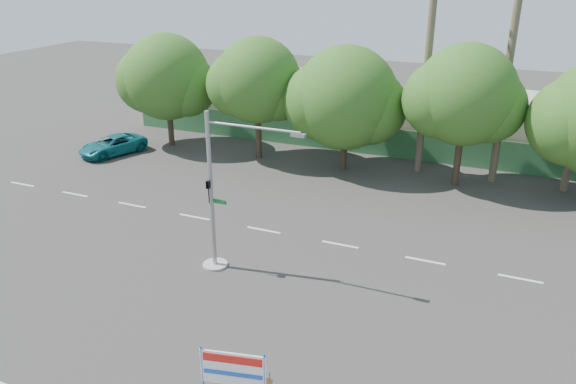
% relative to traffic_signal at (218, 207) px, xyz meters
% --- Properties ---
extents(ground, '(120.00, 120.00, 0.00)m').
position_rel_traffic_signal_xyz_m(ground, '(2.20, -3.98, -2.92)').
color(ground, '#33302D').
rests_on(ground, ground).
extents(fence, '(38.00, 0.08, 2.00)m').
position_rel_traffic_signal_xyz_m(fence, '(2.20, 17.52, -1.92)').
color(fence, '#336B3D').
rests_on(fence, ground).
extents(building_left, '(12.00, 8.00, 4.00)m').
position_rel_traffic_signal_xyz_m(building_left, '(-7.80, 22.02, -0.92)').
color(building_left, '#BBAC95').
rests_on(building_left, ground).
extents(building_right, '(14.00, 8.00, 3.60)m').
position_rel_traffic_signal_xyz_m(building_right, '(10.20, 22.02, -1.12)').
color(building_right, '#BBAC95').
rests_on(building_right, ground).
extents(tree_far_left, '(7.14, 6.00, 7.96)m').
position_rel_traffic_signal_xyz_m(tree_far_left, '(-11.85, 14.02, 1.84)').
color(tree_far_left, '#473828').
rests_on(tree_far_left, ground).
extents(tree_left, '(6.66, 5.60, 8.07)m').
position_rel_traffic_signal_xyz_m(tree_left, '(-4.85, 14.02, 2.14)').
color(tree_left, '#473828').
rests_on(tree_left, ground).
extents(tree_center, '(7.62, 6.40, 7.85)m').
position_rel_traffic_signal_xyz_m(tree_center, '(1.14, 14.02, 1.55)').
color(tree_center, '#473828').
rests_on(tree_center, ground).
extents(tree_right, '(6.90, 5.80, 8.36)m').
position_rel_traffic_signal_xyz_m(tree_right, '(8.15, 14.02, 2.32)').
color(tree_right, '#473828').
rests_on(tree_right, ground).
extents(palm_tall, '(3.73, 3.79, 17.45)m').
position_rel_traffic_signal_xyz_m(palm_tall, '(10.20, 15.52, 7.55)').
color(palm_tall, '#70604C').
rests_on(palm_tall, ground).
extents(palm_short, '(3.73, 3.79, 14.45)m').
position_rel_traffic_signal_xyz_m(palm_short, '(5.70, 15.52, 5.94)').
color(palm_short, '#70604C').
rests_on(palm_short, ground).
extents(traffic_signal, '(4.72, 1.10, 7.00)m').
position_rel_traffic_signal_xyz_m(traffic_signal, '(0.00, 0.00, 0.00)').
color(traffic_signal, gray).
rests_on(traffic_signal, ground).
extents(pickup_truck, '(3.70, 5.09, 1.29)m').
position_rel_traffic_signal_xyz_m(pickup_truck, '(-14.41, 10.74, -2.28)').
color(pickup_truck, '#106972').
rests_on(pickup_truck, ground).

